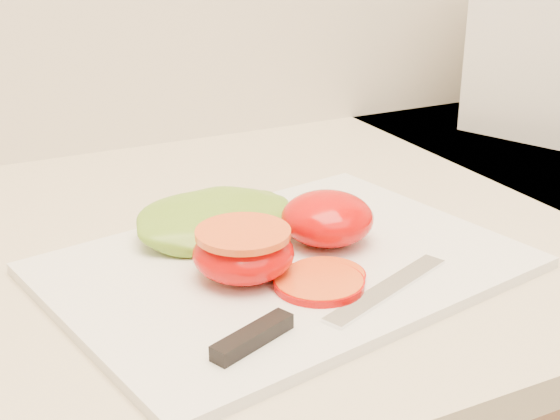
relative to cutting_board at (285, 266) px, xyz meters
name	(u,v)px	position (x,y,z in m)	size (l,w,h in m)	color
cutting_board	(285,266)	(0.00, 0.00, 0.00)	(0.40, 0.29, 0.01)	white
tomato_half_dome	(327,218)	(0.05, 0.02, 0.03)	(0.09, 0.09, 0.05)	#CE0B00
tomato_half_cut	(243,251)	(-0.05, -0.01, 0.03)	(0.09, 0.09, 0.04)	#CE0B00
tomato_slice_0	(319,283)	(0.00, -0.06, 0.01)	(0.07, 0.07, 0.01)	orange
tomato_slice_1	(326,276)	(0.02, -0.05, 0.01)	(0.06, 0.06, 0.01)	orange
lettuce_leaf_0	(218,221)	(-0.03, 0.08, 0.02)	(0.16, 0.11, 0.03)	olive
lettuce_leaf_1	(257,211)	(0.02, 0.09, 0.02)	(0.10, 0.07, 0.02)	olive
knife	(310,317)	(-0.03, -0.10, 0.01)	(0.24, 0.08, 0.01)	silver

